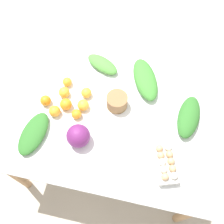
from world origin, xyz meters
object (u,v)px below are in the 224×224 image
object	(u,v)px
greens_bunch_beet_tops	(102,64)
orange_4	(66,104)
greens_bunch_chard	(34,133)
egg_carton	(166,163)
orange_0	(76,114)
cabbage_purple	(78,136)
orange_7	(46,101)
orange_3	(86,93)
orange_5	(67,82)
greens_bunch_dandelion	(189,117)
orange_6	(55,111)
paper_bag	(117,102)
orange_1	(64,92)
orange_2	(83,105)
greens_bunch_scallion	(145,79)

from	to	relation	value
greens_bunch_beet_tops	orange_4	size ratio (longest dim) A/B	3.24
greens_bunch_chard	egg_carton	bearing A→B (deg)	178.83
orange_0	cabbage_purple	bearing A→B (deg)	111.42
orange_0	orange_4	xyz separation A→B (m)	(0.09, -0.05, 0.01)
orange_4	orange_7	xyz separation A→B (m)	(0.15, -0.00, -0.00)
orange_3	orange_5	distance (m)	0.17
egg_carton	orange_5	bearing A→B (deg)	-138.66
greens_bunch_beet_tops	greens_bunch_dandelion	size ratio (longest dim) A/B	0.83
orange_6	orange_7	distance (m)	0.11
orange_3	orange_4	size ratio (longest dim) A/B	0.90
orange_4	paper_bag	bearing A→B (deg)	-165.17
cabbage_purple	greens_bunch_chard	distance (m)	0.30
paper_bag	orange_3	bearing A→B (deg)	-8.12
egg_carton	orange_6	distance (m)	0.79
cabbage_purple	orange_3	xyz separation A→B (m)	(0.04, -0.34, -0.04)
orange_1	orange_5	xyz separation A→B (m)	(0.01, -0.09, -0.00)
greens_bunch_beet_tops	orange_1	xyz separation A→B (m)	(0.20, 0.30, 0.00)
paper_bag	orange_0	distance (m)	0.28
paper_bag	orange_3	world-z (taller)	paper_bag
orange_5	cabbage_purple	bearing A→B (deg)	116.78
orange_1	greens_bunch_dandelion	bearing A→B (deg)	179.32
greens_bunch_dandelion	orange_2	distance (m)	0.70
orange_1	orange_7	bearing A→B (deg)	40.68
greens_bunch_scallion	greens_bunch_beet_tops	distance (m)	0.34
greens_bunch_scallion	orange_2	xyz separation A→B (m)	(0.38, 0.30, -0.00)
orange_7	greens_bunch_chard	bearing A→B (deg)	91.10
greens_bunch_chard	orange_2	size ratio (longest dim) A/B	3.94
greens_bunch_dandelion	orange_4	bearing A→B (deg)	5.60
egg_carton	orange_2	distance (m)	0.65
cabbage_purple	paper_bag	world-z (taller)	cabbage_purple
greens_bunch_beet_tops	orange_4	distance (m)	0.42
orange_1	orange_4	xyz separation A→B (m)	(-0.04, 0.09, 0.00)
orange_3	orange_4	world-z (taller)	orange_4
cabbage_purple	orange_4	world-z (taller)	cabbage_purple
cabbage_purple	orange_1	xyz separation A→B (m)	(0.19, -0.31, -0.04)
egg_carton	orange_7	xyz separation A→B (m)	(0.85, -0.26, -0.01)
paper_bag	greens_bunch_beet_tops	xyz separation A→B (m)	(0.17, -0.30, -0.02)
orange_3	orange_2	bearing A→B (deg)	93.05
cabbage_purple	orange_2	distance (m)	0.24
egg_carton	orange_3	size ratio (longest dim) A/B	3.79
greens_bunch_scallion	orange_7	world-z (taller)	greens_bunch_scallion
cabbage_purple	orange_5	size ratio (longest dim) A/B	2.22
paper_bag	orange_1	distance (m)	0.38
egg_carton	orange_1	xyz separation A→B (m)	(0.75, -0.35, -0.01)
paper_bag	greens_bunch_scallion	size ratio (longest dim) A/B	0.39
egg_carton	orange_5	world-z (taller)	egg_carton
egg_carton	orange_7	world-z (taller)	egg_carton
orange_7	greens_bunch_beet_tops	bearing A→B (deg)	-128.33
orange_0	greens_bunch_scallion	bearing A→B (deg)	-137.48
greens_bunch_beet_tops	orange_7	size ratio (longest dim) A/B	3.60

